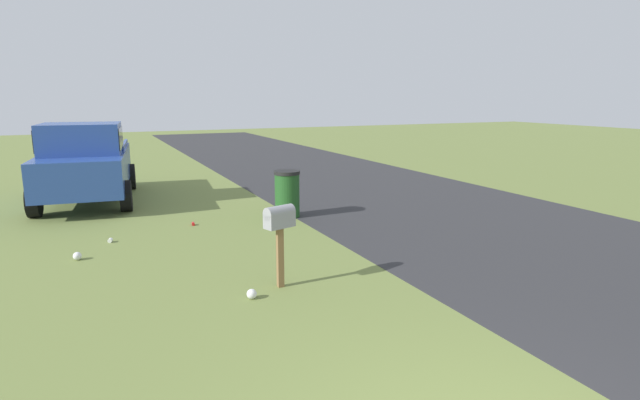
# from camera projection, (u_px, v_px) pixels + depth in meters

# --- Properties ---
(road_asphalt) EXTENTS (60.00, 6.86, 0.01)m
(road_asphalt) POSITION_uv_depth(u_px,v_px,m) (483.00, 226.00, 10.99)
(road_asphalt) COLOR #2D2D30
(road_asphalt) RESTS_ON ground
(mailbox) EXTENTS (0.33, 0.48, 1.22)m
(mailbox) POSITION_uv_depth(u_px,v_px,m) (280.00, 223.00, 7.31)
(mailbox) COLOR brown
(mailbox) RESTS_ON ground
(pickup_truck) EXTENTS (5.00, 2.67, 2.09)m
(pickup_truck) POSITION_uv_depth(u_px,v_px,m) (85.00, 161.00, 13.20)
(pickup_truck) COLOR #284793
(pickup_truck) RESTS_ON ground
(trash_bin) EXTENTS (0.60, 0.60, 1.08)m
(trash_bin) POSITION_uv_depth(u_px,v_px,m) (287.00, 194.00, 11.73)
(trash_bin) COLOR #1E4C1E
(trash_bin) RESTS_ON ground
(litter_cup_far_scatter) EXTENTS (0.12, 0.10, 0.08)m
(litter_cup_far_scatter) POSITION_uv_depth(u_px,v_px,m) (110.00, 240.00, 9.75)
(litter_cup_far_scatter) COLOR white
(litter_cup_far_scatter) RESTS_ON ground
(litter_can_near_hydrant) EXTENTS (0.13, 0.08, 0.07)m
(litter_can_near_hydrant) POSITION_uv_depth(u_px,v_px,m) (193.00, 224.00, 11.04)
(litter_can_near_hydrant) COLOR red
(litter_can_near_hydrant) RESTS_ON ground
(litter_bag_by_mailbox) EXTENTS (0.14, 0.14, 0.14)m
(litter_bag_by_mailbox) POSITION_uv_depth(u_px,v_px,m) (252.00, 294.00, 7.04)
(litter_bag_by_mailbox) COLOR silver
(litter_bag_by_mailbox) RESTS_ON ground
(litter_bag_midfield_a) EXTENTS (0.14, 0.14, 0.14)m
(litter_bag_midfield_a) POSITION_uv_depth(u_px,v_px,m) (77.00, 256.00, 8.70)
(litter_bag_midfield_a) COLOR silver
(litter_bag_midfield_a) RESTS_ON ground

